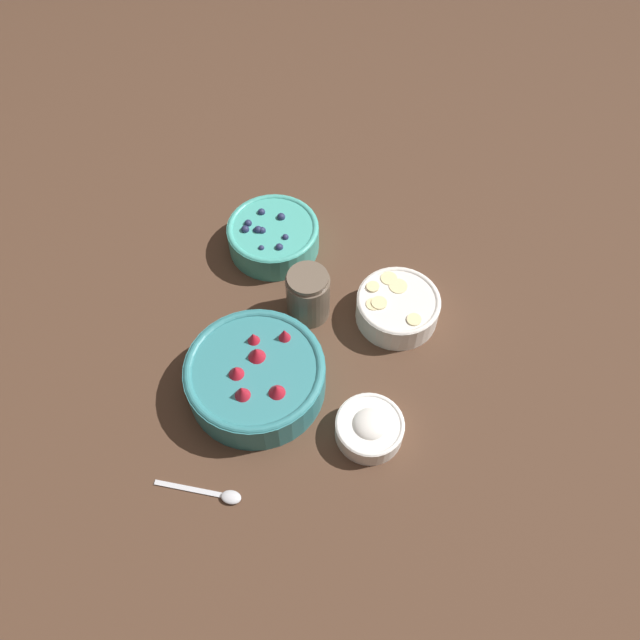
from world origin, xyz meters
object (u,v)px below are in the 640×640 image
at_px(bowl_bananas, 398,306).
at_px(bowl_cream, 369,428).
at_px(jar_chocolate, 308,296).
at_px(bowl_strawberries, 256,375).
at_px(bowl_blueberries, 273,235).

relative_size(bowl_bananas, bowl_cream, 1.35).
xyz_separation_m(bowl_bananas, jar_chocolate, (-0.08, 0.14, 0.02)).
height_order(bowl_bananas, bowl_cream, bowl_bananas).
distance_m(bowl_strawberries, bowl_cream, 0.21).
distance_m(bowl_strawberries, bowl_blueberries, 0.32).
bearing_deg(bowl_cream, jar_chocolate, 57.08).
distance_m(bowl_bananas, bowl_cream, 0.24).
distance_m(bowl_bananas, jar_chocolate, 0.16).
bearing_deg(bowl_bananas, bowl_strawberries, 155.31).
bearing_deg(bowl_blueberries, bowl_cream, -122.32).
xyz_separation_m(bowl_strawberries, bowl_bananas, (0.26, -0.12, -0.01)).
height_order(bowl_bananas, jar_chocolate, jar_chocolate).
height_order(bowl_blueberries, jar_chocolate, jar_chocolate).
bearing_deg(jar_chocolate, bowl_cream, -122.92).
xyz_separation_m(bowl_blueberries, bowl_bananas, (-0.01, -0.29, -0.00)).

